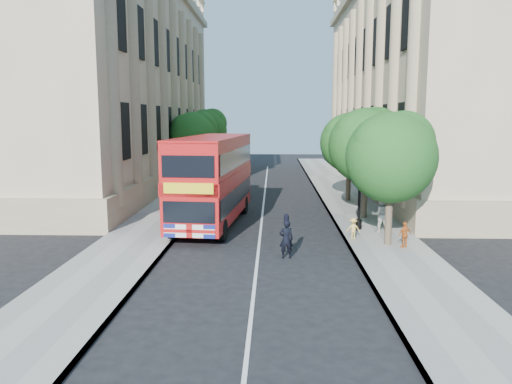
# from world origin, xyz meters

# --- Properties ---
(ground) EXTENTS (120.00, 120.00, 0.00)m
(ground) POSITION_xyz_m (0.00, 0.00, 0.00)
(ground) COLOR black
(ground) RESTS_ON ground
(pavement_right) EXTENTS (3.50, 80.00, 0.12)m
(pavement_right) POSITION_xyz_m (5.75, 10.00, 0.06)
(pavement_right) COLOR gray
(pavement_right) RESTS_ON ground
(pavement_left) EXTENTS (3.50, 80.00, 0.12)m
(pavement_left) POSITION_xyz_m (-5.75, 10.00, 0.06)
(pavement_left) COLOR gray
(pavement_left) RESTS_ON ground
(building_right) EXTENTS (12.00, 38.00, 18.00)m
(building_right) POSITION_xyz_m (13.80, 24.00, 9.00)
(building_right) COLOR tan
(building_right) RESTS_ON ground
(building_left) EXTENTS (12.00, 38.00, 18.00)m
(building_left) POSITION_xyz_m (-13.80, 24.00, 9.00)
(building_left) COLOR tan
(building_left) RESTS_ON ground
(tree_right_near) EXTENTS (4.00, 4.00, 6.08)m
(tree_right_near) POSITION_xyz_m (5.84, 3.03, 4.25)
(tree_right_near) COLOR #473828
(tree_right_near) RESTS_ON ground
(tree_right_mid) EXTENTS (4.20, 4.20, 6.37)m
(tree_right_mid) POSITION_xyz_m (5.84, 9.03, 4.45)
(tree_right_mid) COLOR #473828
(tree_right_mid) RESTS_ON ground
(tree_right_far) EXTENTS (4.00, 4.00, 6.15)m
(tree_right_far) POSITION_xyz_m (5.84, 15.03, 4.31)
(tree_right_far) COLOR #473828
(tree_right_far) RESTS_ON ground
(tree_left_far) EXTENTS (4.00, 4.00, 6.30)m
(tree_left_far) POSITION_xyz_m (-5.96, 22.03, 4.44)
(tree_left_far) COLOR #473828
(tree_left_far) RESTS_ON ground
(tree_left_back) EXTENTS (4.20, 4.20, 6.65)m
(tree_left_back) POSITION_xyz_m (-5.96, 30.03, 4.71)
(tree_left_back) COLOR #473828
(tree_left_back) RESTS_ON ground
(lamp_post) EXTENTS (0.32, 0.32, 5.16)m
(lamp_post) POSITION_xyz_m (5.00, 6.00, 2.51)
(lamp_post) COLOR black
(lamp_post) RESTS_ON pavement_right
(double_decker_bus) EXTENTS (3.57, 10.32, 4.68)m
(double_decker_bus) POSITION_xyz_m (-2.60, 7.39, 2.58)
(double_decker_bus) COLOR #AC0C0B
(double_decker_bus) RESTS_ON ground
(box_van) EXTENTS (1.87, 4.49, 2.56)m
(box_van) POSITION_xyz_m (-2.66, 16.23, 1.25)
(box_van) COLOR black
(box_van) RESTS_ON ground
(police_constable) EXTENTS (0.63, 0.46, 1.60)m
(police_constable) POSITION_xyz_m (1.18, 1.00, 0.80)
(police_constable) COLOR black
(police_constable) RESTS_ON ground
(woman_pedestrian) EXTENTS (0.93, 0.76, 1.81)m
(woman_pedestrian) POSITION_xyz_m (5.94, 5.35, 1.03)
(woman_pedestrian) COLOR silver
(woman_pedestrian) RESTS_ON pavement_right
(child_a) EXTENTS (0.72, 0.56, 1.14)m
(child_a) POSITION_xyz_m (6.41, 2.45, 0.69)
(child_a) COLOR #C25E22
(child_a) RESTS_ON pavement_right
(child_b) EXTENTS (0.65, 0.38, 0.99)m
(child_b) POSITION_xyz_m (4.40, 3.92, 0.62)
(child_b) COLOR gold
(child_b) RESTS_ON pavement_right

